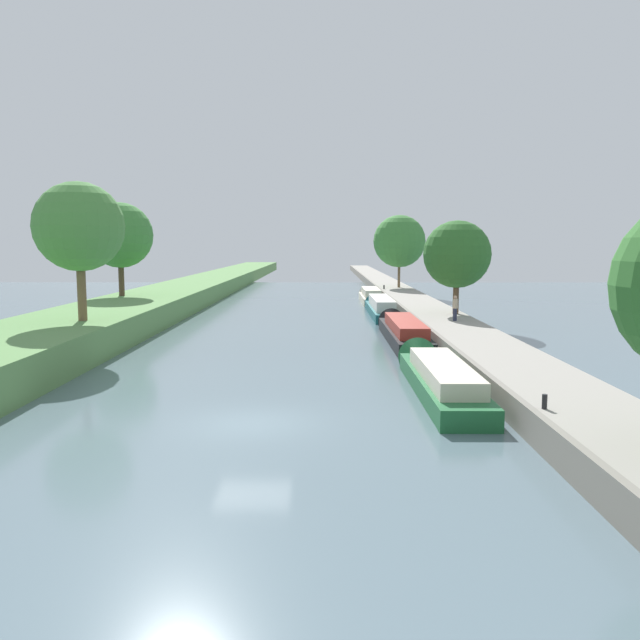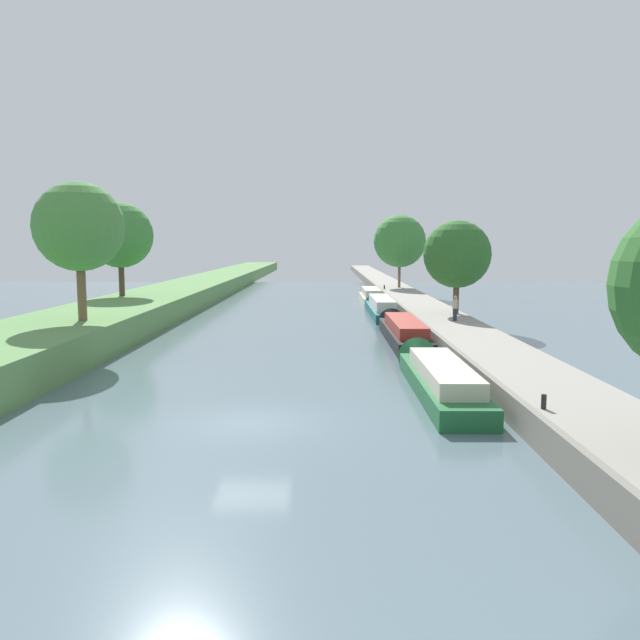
{
  "view_description": "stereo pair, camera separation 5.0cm",
  "coord_description": "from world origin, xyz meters",
  "px_view_note": "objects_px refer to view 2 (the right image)",
  "views": [
    {
      "loc": [
        2.38,
        -20.8,
        5.97
      ],
      "look_at": [
        2.12,
        21.05,
        1.0
      ],
      "focal_mm": 35.89,
      "sensor_mm": 36.0,
      "label": 1
    },
    {
      "loc": [
        2.43,
        -20.8,
        5.97
      ],
      "look_at": [
        2.12,
        21.05,
        1.0
      ],
      "focal_mm": 35.89,
      "sensor_mm": 36.0,
      "label": 2
    }
  ],
  "objects_px": {
    "narrowboat_teal": "(380,307)",
    "mooring_bollard_near": "(544,402)",
    "narrowboat_black": "(402,331)",
    "mooring_bollard_far": "(384,287)",
    "narrowboat_cream": "(370,296)",
    "narrowboat_green": "(437,377)",
    "person_walking": "(455,308)"
  },
  "relations": [
    {
      "from": "narrowboat_green",
      "to": "narrowboat_black",
      "type": "height_order",
      "value": "narrowboat_black"
    },
    {
      "from": "narrowboat_teal",
      "to": "person_walking",
      "type": "distance_m",
      "value": 13.18
    },
    {
      "from": "narrowboat_cream",
      "to": "narrowboat_green",
      "type": "bearing_deg",
      "value": -90.17
    },
    {
      "from": "narrowboat_black",
      "to": "person_walking",
      "type": "height_order",
      "value": "person_walking"
    },
    {
      "from": "narrowboat_cream",
      "to": "person_walking",
      "type": "height_order",
      "value": "person_walking"
    },
    {
      "from": "narrowboat_cream",
      "to": "mooring_bollard_far",
      "type": "height_order",
      "value": "narrowboat_cream"
    },
    {
      "from": "narrowboat_black",
      "to": "mooring_bollard_near",
      "type": "distance_m",
      "value": 20.6
    },
    {
      "from": "narrowboat_cream",
      "to": "mooring_bollard_near",
      "type": "bearing_deg",
      "value": -87.71
    },
    {
      "from": "narrowboat_green",
      "to": "narrowboat_cream",
      "type": "height_order",
      "value": "narrowboat_cream"
    },
    {
      "from": "narrowboat_green",
      "to": "narrowboat_black",
      "type": "xyz_separation_m",
      "value": [
        0.21,
        13.68,
        0.04
      ]
    },
    {
      "from": "narrowboat_green",
      "to": "mooring_bollard_far",
      "type": "relative_size",
      "value": 26.55
    },
    {
      "from": "narrowboat_cream",
      "to": "person_walking",
      "type": "relative_size",
      "value": 6.59
    },
    {
      "from": "narrowboat_teal",
      "to": "mooring_bollard_near",
      "type": "distance_m",
      "value": 35.1
    },
    {
      "from": "narrowboat_cream",
      "to": "person_walking",
      "type": "xyz_separation_m",
      "value": [
        3.74,
        -24.92,
        1.27
      ]
    },
    {
      "from": "narrowboat_black",
      "to": "mooring_bollard_near",
      "type": "xyz_separation_m",
      "value": [
        1.8,
        -20.51,
        0.62
      ]
    },
    {
      "from": "mooring_bollard_near",
      "to": "narrowboat_teal",
      "type": "bearing_deg",
      "value": 93.12
    },
    {
      "from": "mooring_bollard_near",
      "to": "narrowboat_cream",
      "type": "bearing_deg",
      "value": 92.29
    },
    {
      "from": "narrowboat_black",
      "to": "narrowboat_green",
      "type": "bearing_deg",
      "value": -90.88
    },
    {
      "from": "narrowboat_green",
      "to": "mooring_bollard_far",
      "type": "height_order",
      "value": "mooring_bollard_far"
    },
    {
      "from": "narrowboat_green",
      "to": "mooring_bollard_near",
      "type": "height_order",
      "value": "mooring_bollard_near"
    },
    {
      "from": "narrowboat_black",
      "to": "mooring_bollard_far",
      "type": "height_order",
      "value": "narrowboat_black"
    },
    {
      "from": "person_walking",
      "to": "mooring_bollard_far",
      "type": "xyz_separation_m",
      "value": [
        -1.85,
        29.75,
        -0.65
      ]
    },
    {
      "from": "narrowboat_green",
      "to": "person_walking",
      "type": "relative_size",
      "value": 7.2
    },
    {
      "from": "narrowboat_teal",
      "to": "mooring_bollard_far",
      "type": "distance_m",
      "value": 17.29
    },
    {
      "from": "narrowboat_green",
      "to": "narrowboat_teal",
      "type": "height_order",
      "value": "narrowboat_teal"
    },
    {
      "from": "narrowboat_teal",
      "to": "narrowboat_green",
      "type": "bearing_deg",
      "value": -90.21
    },
    {
      "from": "narrowboat_teal",
      "to": "mooring_bollard_far",
      "type": "xyz_separation_m",
      "value": [
        1.91,
        17.17,
        0.58
      ]
    },
    {
      "from": "narrowboat_green",
      "to": "person_walking",
      "type": "bearing_deg",
      "value": 76.14
    },
    {
      "from": "person_walking",
      "to": "mooring_bollard_near",
      "type": "distance_m",
      "value": 22.56
    },
    {
      "from": "narrowboat_cream",
      "to": "narrowboat_teal",
      "type": "bearing_deg",
      "value": -90.07
    },
    {
      "from": "narrowboat_teal",
      "to": "narrowboat_cream",
      "type": "xyz_separation_m",
      "value": [
        0.02,
        12.34,
        -0.04
      ]
    },
    {
      "from": "narrowboat_teal",
      "to": "mooring_bollard_far",
      "type": "bearing_deg",
      "value": 83.65
    }
  ]
}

